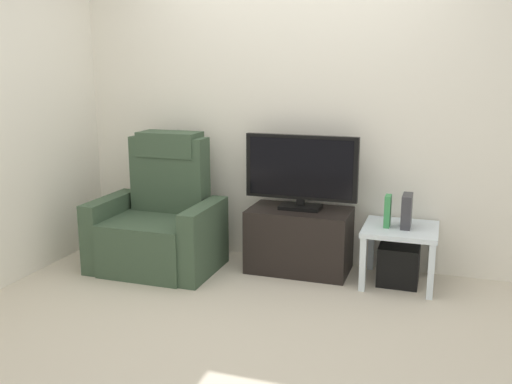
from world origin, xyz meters
TOP-DOWN VIEW (x-y plane):
  - ground_plane at (0.00, 0.00)m, footprint 6.40×6.40m
  - wall_back at (0.00, 1.13)m, footprint 6.40×0.06m
  - wall_side at (-1.88, 0.00)m, footprint 0.06×4.48m
  - tv_stand at (0.14, 0.84)m, footprint 0.80×0.46m
  - television at (0.14, 0.86)m, footprint 0.89×0.20m
  - recliner_armchair at (-0.96, 0.59)m, footprint 0.98×0.78m
  - side_table at (0.92, 0.81)m, footprint 0.54×0.54m
  - subwoofer_box at (0.92, 0.81)m, footprint 0.30×0.30m
  - book_upright at (0.82, 0.79)m, footprint 0.04×0.11m
  - game_console at (0.96, 0.82)m, footprint 0.07×0.20m

SIDE VIEW (x-z plane):
  - ground_plane at x=0.00m, z-range 0.00..0.00m
  - subwoofer_box at x=0.92m, z-range 0.00..0.30m
  - tv_stand at x=0.14m, z-range 0.00..0.51m
  - side_table at x=0.92m, z-range 0.15..0.59m
  - recliner_armchair at x=-0.96m, z-range -0.17..0.91m
  - book_upright at x=0.82m, z-range 0.44..0.68m
  - game_console at x=0.96m, z-range 0.44..0.69m
  - television at x=0.14m, z-range 0.52..1.11m
  - wall_back at x=0.00m, z-range 0.00..2.60m
  - wall_side at x=-1.88m, z-range 0.00..2.60m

